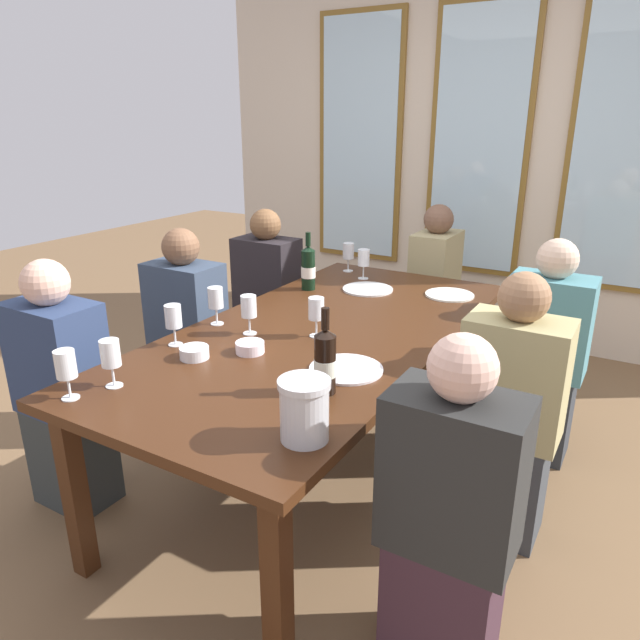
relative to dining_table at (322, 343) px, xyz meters
name	(u,v)px	position (x,y,z in m)	size (l,w,h in m)	color
ground_plane	(322,471)	(0.00, 0.00, -0.67)	(12.00, 12.00, 0.00)	brown
back_wall_with_windows	(480,143)	(0.00, 2.25, 0.78)	(4.28, 0.10, 2.90)	beige
dining_table	(322,343)	(0.00, 0.00, 0.00)	(1.08, 2.22, 0.74)	#402110
white_plate_0	(368,289)	(-0.10, 0.66, 0.07)	(0.27, 0.27, 0.01)	white
white_plate_1	(346,369)	(0.30, -0.33, 0.07)	(0.28, 0.28, 0.01)	white
white_plate_2	(450,295)	(0.32, 0.78, 0.07)	(0.25, 0.25, 0.01)	white
metal_pitcher	(304,410)	(0.42, -0.83, 0.16)	(0.16, 0.16, 0.19)	silver
wine_bottle_0	(325,361)	(0.32, -0.53, 0.18)	(0.08, 0.08, 0.31)	black
wine_bottle_1	(308,268)	(-0.38, 0.51, 0.19)	(0.08, 0.08, 0.31)	black
tasting_bowl_0	(194,353)	(-0.27, -0.54, 0.09)	(0.11, 0.11, 0.05)	white
tasting_bowl_1	(250,347)	(-0.11, -0.38, 0.09)	(0.12, 0.12, 0.05)	white
wine_glass_0	(216,300)	(-0.45, -0.19, 0.18)	(0.07, 0.07, 0.17)	white
wine_glass_1	(66,365)	(-0.39, -1.01, 0.19)	(0.07, 0.07, 0.17)	white
wine_glass_2	(348,252)	(-0.38, 0.96, 0.18)	(0.07, 0.07, 0.17)	white
wine_glass_3	(111,356)	(-0.34, -0.87, 0.18)	(0.07, 0.07, 0.17)	white
wine_glass_4	(173,317)	(-0.43, -0.47, 0.19)	(0.07, 0.07, 0.17)	white
wine_glass_5	(364,259)	(-0.22, 0.85, 0.18)	(0.07, 0.07, 0.17)	white
wine_glass_6	(249,308)	(-0.25, -0.21, 0.18)	(0.07, 0.07, 0.17)	white
wine_glass_7	(316,310)	(0.02, -0.09, 0.18)	(0.07, 0.07, 0.17)	white
seated_person_0	(188,338)	(-0.84, 0.02, -0.15)	(0.38, 0.24, 1.11)	#262236
seated_person_1	(510,416)	(0.84, 0.02, -0.15)	(0.38, 0.24, 1.11)	#363A3F
seated_person_2	(268,302)	(-0.84, 0.75, -0.15)	(0.38, 0.24, 1.11)	#25293B
seated_person_3	(544,357)	(0.84, 0.71, -0.15)	(0.38, 0.24, 1.11)	#2D3137
seated_person_4	(63,394)	(-0.84, -0.74, -0.15)	(0.38, 0.24, 1.11)	#323838
seated_person_5	(449,522)	(0.84, -0.70, -0.15)	(0.38, 0.24, 1.11)	#3A232E
seated_person_6	(434,293)	(0.00, 1.46, -0.15)	(0.24, 0.38, 1.11)	#363143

